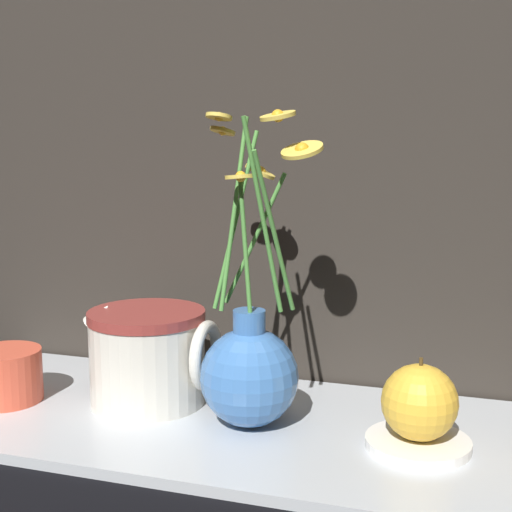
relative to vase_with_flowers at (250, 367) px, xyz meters
name	(u,v)px	position (x,y,z in m)	size (l,w,h in m)	color
ground_plane	(258,432)	(0.01, 0.01, -0.08)	(6.00, 6.00, 0.00)	black
shelf	(258,427)	(0.01, 0.01, -0.07)	(0.86, 0.32, 0.01)	#B2B7BC
vase_with_flowers	(250,367)	(0.00, 0.00, 0.00)	(0.16, 0.14, 0.35)	#3F72B7
yellow_mug	(4,375)	(-0.31, -0.02, -0.04)	(0.10, 0.09, 0.06)	#DB5138
ceramic_pitcher	(149,352)	(-0.14, 0.03, 0.00)	(0.17, 0.14, 0.13)	beige
saucer_plate	(418,443)	(0.19, -0.01, -0.06)	(0.11, 0.11, 0.01)	white
orange_fruit	(419,402)	(0.19, -0.01, -0.02)	(0.08, 0.08, 0.09)	gold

